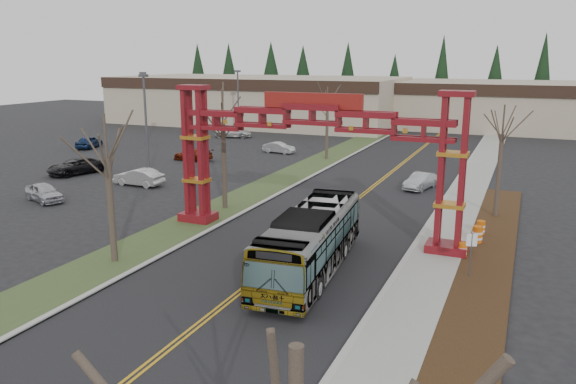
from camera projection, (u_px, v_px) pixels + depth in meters
The scene contains 32 objects.
road at pixel (346, 208), 40.32m from camera, with size 12.00×110.00×0.02m, color black.
lane_line_left at pixel (344, 208), 40.36m from camera, with size 0.12×100.00×0.01m, color #C69017.
lane_line_right at pixel (348, 208), 40.27m from camera, with size 0.12×100.00×0.01m, color #C69017.
curb_right at pixel (433, 217), 37.94m from camera, with size 0.30×110.00×0.15m, color #A8A7A3.
sidewalk_right at pixel (455, 219), 37.38m from camera, with size 2.60×110.00×0.14m, color gray.
landscape_strip at pixel (473, 320), 22.99m from camera, with size 2.60×50.00×0.12m, color black.
grass_median at pixel (247, 197), 43.39m from camera, with size 4.00×110.00×0.08m, color #384C26.
curb_left at pixel (269, 199), 42.67m from camera, with size 0.30×110.00×0.15m, color #A8A7A3.
gateway_arch at pixel (312, 138), 32.68m from camera, with size 18.20×1.60×8.90m.
retail_building_west at pixel (259, 100), 92.93m from camera, with size 46.00×22.30×7.50m.
retail_building_east at pixel (520, 106), 84.74m from camera, with size 38.00×20.30×7.00m.
conifer_treeline at pixel (464, 82), 98.56m from camera, with size 116.10×5.60×13.00m.
transit_bus at pixel (310, 241), 28.04m from camera, with size 2.72×11.65×3.24m, color #A2A4A9.
silver_sedan at pixel (420, 181), 46.15m from camera, with size 1.40×4.01×1.32m, color #A5A8AD.
parked_car_near_a at pixel (44, 192), 42.19m from camera, with size 1.63×4.04×1.38m, color #B3B3BB.
parked_car_near_b at pixel (139, 177), 47.39m from camera, with size 1.54×4.42×1.46m, color silver.
parked_car_near_c at pixel (76, 166), 52.04m from camera, with size 2.42×5.25×1.46m, color black.
parked_car_mid_a at pixel (193, 154), 59.08m from camera, with size 1.76×4.32×1.25m, color maroon.
parked_car_mid_b at pixel (89, 142), 67.08m from camera, with size 1.74×4.34×1.48m, color navy.
parked_car_far_a at pixel (279, 148), 63.66m from camera, with size 1.30×3.72×1.23m, color silver.
parked_car_far_b at pixel (233, 132), 76.14m from camera, with size 2.25×4.88×1.36m, color silver.
bare_tree_median_near at pixel (107, 160), 28.50m from camera, with size 3.50×3.50×7.85m.
bare_tree_median_mid at pixel (223, 123), 38.92m from camera, with size 3.48×3.48×8.47m.
bare_tree_median_far at pixel (327, 107), 58.57m from camera, with size 3.13×3.13×7.64m.
bare_tree_right_far at pixel (502, 135), 36.78m from camera, with size 2.94×2.94×7.59m.
light_pole_near at pixel (146, 118), 50.29m from camera, with size 0.79×0.40×9.15m.
light_pole_mid at pixel (144, 103), 69.87m from camera, with size 0.77×0.38×8.85m.
light_pole_far at pixel (238, 99), 75.05m from camera, with size 0.78×0.39×8.95m.
street_sign at pixel (471, 247), 27.18m from camera, with size 0.50×0.21×2.28m.
barrel_south at pixel (462, 251), 30.19m from camera, with size 0.48×0.48×0.88m.
barrel_mid at pixel (477, 235), 32.45m from camera, with size 0.59×0.59×1.09m.
barrel_north at pixel (481, 228), 34.02m from camera, with size 0.51×0.51×0.95m.
Camera 1 is at (11.57, -12.41, 10.55)m, focal length 35.00 mm.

